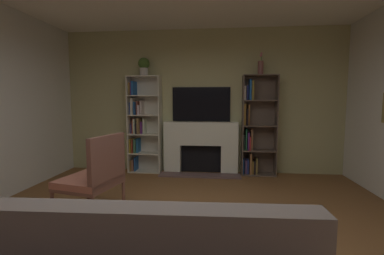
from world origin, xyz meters
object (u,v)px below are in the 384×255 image
(armchair, at_px, (95,176))
(fireplace, at_px, (201,146))
(vase_with_flowers, at_px, (261,67))
(tv, at_px, (201,104))
(bookshelf_right, at_px, (255,129))
(potted_plant, at_px, (144,66))
(bookshelf_left, at_px, (142,124))

(armchair, bearing_deg, fireplace, 61.91)
(vase_with_flowers, relative_size, armchair, 0.41)
(tv, height_order, bookshelf_right, bookshelf_right)
(potted_plant, height_order, armchair, potted_plant)
(fireplace, bearing_deg, armchair, -118.09)
(tv, distance_m, armchair, 2.67)
(bookshelf_left, bearing_deg, tv, 4.20)
(bookshelf_left, xyz_separation_m, bookshelf_right, (2.25, 0.01, -0.07))
(bookshelf_right, height_order, armchair, bookshelf_right)
(bookshelf_left, relative_size, bookshelf_right, 1.00)
(potted_plant, xyz_separation_m, vase_with_flowers, (2.25, 0.00, -0.06))
(fireplace, xyz_separation_m, bookshelf_right, (1.05, 0.01, 0.36))
(fireplace, bearing_deg, vase_with_flowers, -1.53)
(vase_with_flowers, bearing_deg, potted_plant, -180.00)
(fireplace, relative_size, bookshelf_left, 0.81)
(bookshelf_left, relative_size, vase_with_flowers, 4.58)
(potted_plant, bearing_deg, armchair, -90.88)
(bookshelf_right, bearing_deg, potted_plant, -178.99)
(fireplace, distance_m, potted_plant, 1.94)
(bookshelf_left, bearing_deg, potted_plant, -22.62)
(bookshelf_right, bearing_deg, tv, 175.53)
(tv, xyz_separation_m, potted_plant, (-1.12, -0.12, 0.75))
(tv, xyz_separation_m, bookshelf_left, (-1.20, -0.09, -0.40))
(potted_plant, distance_m, armchair, 2.67)
(tv, distance_m, bookshelf_right, 1.15)
(tv, bearing_deg, potted_plant, -173.90)
(tv, bearing_deg, bookshelf_right, -4.47)
(fireplace, height_order, potted_plant, potted_plant)
(potted_plant, relative_size, vase_with_flowers, 0.85)
(fireplace, xyz_separation_m, armchair, (-1.16, -2.17, -0.03))
(fireplace, xyz_separation_m, vase_with_flowers, (1.12, -0.03, 1.52))
(potted_plant, bearing_deg, bookshelf_left, 157.38)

